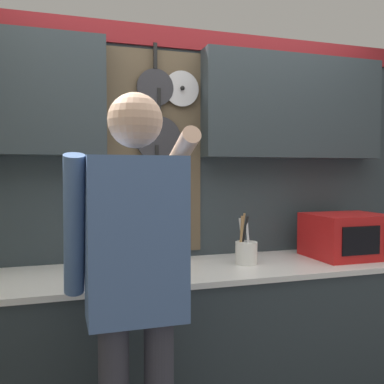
# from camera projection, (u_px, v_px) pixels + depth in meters

# --- Properties ---
(base_cabinet_counter) EXTENTS (2.54, 0.67, 0.90)m
(base_cabinet_counter) POSITION_uv_depth(u_px,v_px,m) (219.00, 343.00, 2.47)
(base_cabinet_counter) COLOR #2D383D
(base_cabinet_counter) RESTS_ON ground_plane
(back_wall_unit) EXTENTS (3.11, 0.20, 2.33)m
(back_wall_unit) POSITION_uv_depth(u_px,v_px,m) (207.00, 167.00, 2.72)
(back_wall_unit) COLOR #2D383D
(back_wall_unit) RESTS_ON ground_plane
(microwave) EXTENTS (0.48, 0.40, 0.27)m
(microwave) POSITION_uv_depth(u_px,v_px,m) (347.00, 236.00, 2.70)
(microwave) COLOR red
(microwave) RESTS_ON base_cabinet_counter
(knife_block) EXTENTS (0.12, 0.16, 0.26)m
(knife_block) POSITION_uv_depth(u_px,v_px,m) (125.00, 255.00, 2.28)
(knife_block) COLOR brown
(knife_block) RESTS_ON base_cabinet_counter
(utensil_crock) EXTENTS (0.13, 0.13, 0.30)m
(utensil_crock) POSITION_uv_depth(u_px,v_px,m) (246.00, 251.00, 2.50)
(utensil_crock) COLOR white
(utensil_crock) RESTS_ON base_cabinet_counter
(person) EXTENTS (0.54, 0.65, 1.74)m
(person) POSITION_uv_depth(u_px,v_px,m) (136.00, 272.00, 1.68)
(person) COLOR #383842
(person) RESTS_ON ground_plane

